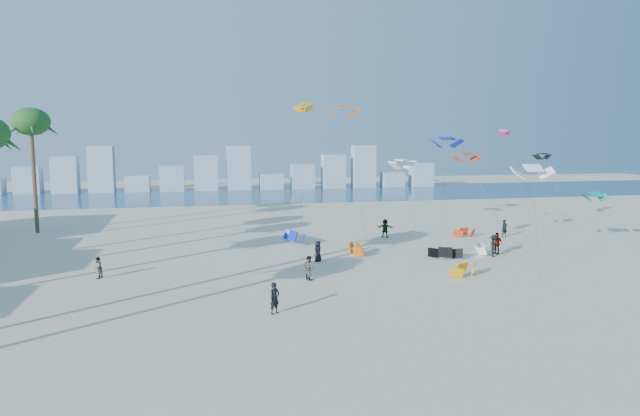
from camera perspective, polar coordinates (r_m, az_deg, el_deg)
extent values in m
plane|color=beige|center=(28.29, 0.94, -13.26)|extent=(220.00, 220.00, 0.00)
plane|color=navy|center=(98.49, -8.63, 1.32)|extent=(220.00, 220.00, 0.00)
imported|color=black|center=(31.99, -4.64, -9.14)|extent=(0.79, 0.73, 1.81)
imported|color=gray|center=(39.38, -1.12, -6.10)|extent=(0.90, 1.00, 1.68)
imported|color=black|center=(45.00, -0.21, -4.42)|extent=(0.95, 0.96, 1.68)
imported|color=gray|center=(50.24, 17.56, -3.43)|extent=(0.90, 1.18, 1.86)
imported|color=black|center=(49.02, 17.30, -3.69)|extent=(1.10, 1.36, 1.84)
imported|color=gray|center=(56.20, 6.65, -2.05)|extent=(1.79, 1.23, 1.85)
imported|color=black|center=(58.90, 18.28, -1.98)|extent=(0.70, 0.51, 1.78)
imported|color=gray|center=(42.67, -21.70, -5.68)|extent=(0.84, 0.92, 1.53)
cylinder|color=#595959|center=(43.57, 9.46, -0.60)|extent=(0.42, 3.76, 8.14)
cylinder|color=#595959|center=(50.15, 12.43, 1.32)|extent=(2.69, 5.03, 9.85)
cylinder|color=#595959|center=(48.83, 16.94, 0.24)|extent=(2.53, 4.28, 8.52)
cylinder|color=#595959|center=(47.18, -1.85, 2.91)|extent=(0.89, 4.03, 12.77)
cylinder|color=#595959|center=(54.82, 19.84, 1.94)|extent=(1.71, 3.94, 10.60)
cylinder|color=#595959|center=(54.39, 27.85, -1.47)|extent=(2.40, 2.27, 5.01)
cylinder|color=#595959|center=(52.48, 3.58, 3.35)|extent=(1.41, 3.99, 12.81)
cylinder|color=#595959|center=(64.69, 23.20, 1.44)|extent=(2.21, 3.60, 8.18)
cylinder|color=#595959|center=(43.21, 21.18, -1.42)|extent=(2.88, 5.80, 7.60)
cylinder|color=brown|center=(65.13, -27.10, 2.76)|extent=(0.40, 0.40, 11.54)
ellipsoid|color=#1F5923|center=(65.02, -27.39, 7.83)|extent=(3.80, 3.80, 2.85)
cube|color=#9EADBF|center=(112.09, -27.60, 2.52)|extent=(4.40, 3.00, 4.80)
cube|color=#9EADBF|center=(110.55, -24.53, 3.10)|extent=(4.40, 3.00, 6.60)
cube|color=#9EADBF|center=(109.35, -21.37, 3.69)|extent=(4.40, 3.00, 8.40)
cube|color=#9EADBF|center=(108.71, -18.08, 2.38)|extent=(4.40, 3.00, 3.00)
cube|color=#9EADBF|center=(108.18, -14.83, 2.96)|extent=(4.40, 3.00, 4.80)
cube|color=#9EADBF|center=(108.02, -11.55, 3.52)|extent=(4.40, 3.00, 6.60)
cube|color=#9EADBF|center=(108.22, -8.27, 4.08)|extent=(4.40, 3.00, 8.40)
cube|color=#9EADBF|center=(109.00, -4.99, 2.72)|extent=(4.40, 3.00, 3.00)
cube|color=#9EADBF|center=(109.88, -1.78, 3.25)|extent=(4.40, 3.00, 4.80)
cube|color=#9EADBF|center=(111.11, 1.37, 3.76)|extent=(4.40, 3.00, 6.60)
cube|color=#9EADBF|center=(112.68, 4.45, 4.25)|extent=(4.40, 3.00, 8.40)
cube|color=#9EADBF|center=(114.77, 7.40, 2.91)|extent=(4.40, 3.00, 3.00)
cube|color=#9EADBF|center=(116.93, 10.28, 3.38)|extent=(4.40, 3.00, 4.80)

